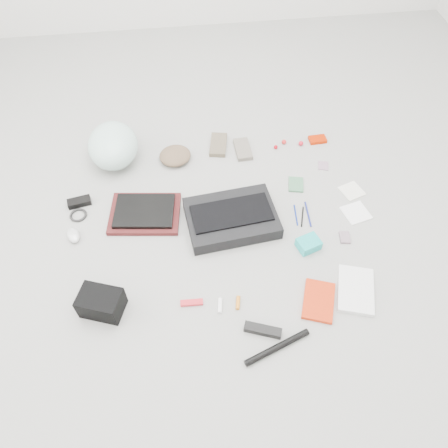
{
  "coord_description": "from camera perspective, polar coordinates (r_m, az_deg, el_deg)",
  "views": [
    {
      "loc": [
        -0.17,
        -1.29,
        1.75
      ],
      "look_at": [
        0.0,
        0.0,
        0.05
      ],
      "focal_mm": 35.0,
      "sensor_mm": 36.0,
      "label": 1
    }
  ],
  "objects": [
    {
      "name": "u_lock",
      "position": [
        1.9,
        5.09,
        -13.63
      ],
      "size": [
        0.16,
        0.09,
        0.03
      ],
      "primitive_type": "cube",
      "rotation": [
        0.0,
        0.0,
        -0.36
      ],
      "color": "black",
      "rests_on": "ground_plane"
    },
    {
      "name": "pen_blue",
      "position": [
        2.27,
        9.37,
        1.17
      ],
      "size": [
        0.02,
        0.13,
        0.01
      ],
      "primitive_type": "cylinder",
      "rotation": [
        1.57,
        0.0,
        -0.1
      ],
      "color": "navy",
      "rests_on": "ground_plane"
    },
    {
      "name": "altoids_tin",
      "position": [
        2.68,
        12.11,
        10.74
      ],
      "size": [
        0.1,
        0.07,
        0.02
      ],
      "primitive_type": "cube",
      "rotation": [
        0.0,
        0.0,
        0.06
      ],
      "color": "#B92000",
      "rests_on": "ground_plane"
    },
    {
      "name": "mouse",
      "position": [
        2.26,
        -19.08,
        -1.4
      ],
      "size": [
        0.09,
        0.11,
        0.04
      ],
      "primitive_type": "ellipsoid",
      "rotation": [
        0.0,
        0.0,
        0.34
      ],
      "color": "silver",
      "rests_on": "ground_plane"
    },
    {
      "name": "napkin_bottom",
      "position": [
        2.35,
        16.84,
        1.4
      ],
      "size": [
        0.15,
        0.15,
        0.01
      ],
      "primitive_type": "cube",
      "rotation": [
        0.0,
        0.0,
        0.24
      ],
      "color": "white",
      "rests_on": "ground_plane"
    },
    {
      "name": "camera_bag",
      "position": [
        1.97,
        -15.73,
        -9.89
      ],
      "size": [
        0.21,
        0.18,
        0.12
      ],
      "primitive_type": "cube",
      "rotation": [
        0.0,
        0.0,
        -0.35
      ],
      "color": "black",
      "rests_on": "ground_plane"
    },
    {
      "name": "book_white",
      "position": [
        2.07,
        16.81,
        -8.25
      ],
      "size": [
        0.22,
        0.27,
        0.02
      ],
      "primitive_type": "cube",
      "rotation": [
        0.0,
        0.0,
        -0.31
      ],
      "color": "silver",
      "rests_on": "ground_plane"
    },
    {
      "name": "mitten_right",
      "position": [
        2.56,
        2.47,
        9.73
      ],
      "size": [
        0.09,
        0.17,
        0.03
      ],
      "primitive_type": "cube",
      "rotation": [
        0.0,
        0.0,
        0.04
      ],
      "color": "slate",
      "rests_on": "ground_plane"
    },
    {
      "name": "ground_plane",
      "position": [
        2.18,
        -0.0,
        -0.8
      ],
      "size": [
        4.0,
        4.0,
        0.0
      ],
      "primitive_type": "plane",
      "color": "gray"
    },
    {
      "name": "laptop",
      "position": [
        2.25,
        -10.37,
        1.69
      ],
      "size": [
        0.32,
        0.25,
        0.02
      ],
      "primitive_type": "cube",
      "rotation": [
        0.0,
        0.0,
        -0.13
      ],
      "color": "black",
      "rests_on": "laptop_sleeve"
    },
    {
      "name": "laptop_sleeve",
      "position": [
        2.27,
        -10.29,
        1.34
      ],
      "size": [
        0.38,
        0.31,
        0.02
      ],
      "primitive_type": "cube",
      "rotation": [
        0.0,
        0.0,
        -0.13
      ],
      "color": "#4C1717",
      "rests_on": "ground_plane"
    },
    {
      "name": "accordion_wallet",
      "position": [
        2.14,
        10.98,
        -2.57
      ],
      "size": [
        0.12,
        0.11,
        0.05
      ],
      "primitive_type": "cube",
      "rotation": [
        0.0,
        0.0,
        0.32
      ],
      "color": "#19B6B2",
      "rests_on": "ground_plane"
    },
    {
      "name": "pen_navy",
      "position": [
        2.28,
        10.92,
        1.29
      ],
      "size": [
        0.02,
        0.16,
        0.01
      ],
      "primitive_type": "cylinder",
      "rotation": [
        1.57,
        0.0,
        -0.06
      ],
      "color": "navy",
      "rests_on": "ground_plane"
    },
    {
      "name": "stamp_sheet",
      "position": [
        2.54,
        12.85,
        7.44
      ],
      "size": [
        0.07,
        0.08,
        0.0
      ],
      "primitive_type": "cube",
      "rotation": [
        0.0,
        0.0,
        -0.28
      ],
      "color": "gray",
      "rests_on": "ground_plane"
    },
    {
      "name": "lollipop_c",
      "position": [
        2.63,
        10.01,
        10.33
      ],
      "size": [
        0.03,
        0.03,
        0.03
      ],
      "primitive_type": "sphere",
      "rotation": [
        0.0,
        0.0,
        0.06
      ],
      "color": "red",
      "rests_on": "ground_plane"
    },
    {
      "name": "multitool",
      "position": [
        1.96,
        -4.23,
        -10.21
      ],
      "size": [
        0.1,
        0.03,
        0.02
      ],
      "primitive_type": "cube",
      "rotation": [
        0.0,
        0.0,
        -0.04
      ],
      "color": "red",
      "rests_on": "ground_plane"
    },
    {
      "name": "mitten_left",
      "position": [
        2.58,
        -0.75,
        10.31
      ],
      "size": [
        0.13,
        0.2,
        0.03
      ],
      "primitive_type": "cube",
      "rotation": [
        0.0,
        0.0,
        -0.2
      ],
      "color": "brown",
      "rests_on": "ground_plane"
    },
    {
      "name": "pen_black",
      "position": [
        2.26,
        10.2,
        0.95
      ],
      "size": [
        0.05,
        0.13,
        0.01
      ],
      "primitive_type": "cylinder",
      "rotation": [
        1.57,
        0.0,
        -0.31
      ],
      "color": "black",
      "rests_on": "ground_plane"
    },
    {
      "name": "cable_coil",
      "position": [
        2.35,
        -18.5,
        1.11
      ],
      "size": [
        0.11,
        0.11,
        0.01
      ],
      "primitive_type": "torus",
      "rotation": [
        0.0,
        0.0,
        -0.26
      ],
      "color": "black",
      "rests_on": "ground_plane"
    },
    {
      "name": "lollipop_a",
      "position": [
        2.59,
        6.78,
        9.95
      ],
      "size": [
        0.03,
        0.03,
        0.02
      ],
      "primitive_type": "sphere",
      "rotation": [
        0.0,
        0.0,
        0.37
      ],
      "color": "#A6010D",
      "rests_on": "ground_plane"
    },
    {
      "name": "card_deck",
      "position": [
        2.23,
        15.49,
        -1.7
      ],
      "size": [
        0.06,
        0.08,
        0.01
      ],
      "primitive_type": "cube",
      "rotation": [
        0.0,
        0.0,
        -0.15
      ],
      "color": "gray",
      "rests_on": "ground_plane"
    },
    {
      "name": "bag_flap",
      "position": [
        2.15,
        1.0,
        1.47
      ],
      "size": [
        0.41,
        0.22,
        0.01
      ],
      "primitive_type": "cube",
      "rotation": [
        0.0,
        0.0,
        0.11
      ],
      "color": "black",
      "rests_on": "messenger_bag"
    },
    {
      "name": "beanie",
      "position": [
        2.51,
        -6.41,
        8.86
      ],
      "size": [
        0.22,
        0.21,
        0.06
      ],
      "primitive_type": "ellipsoid",
      "rotation": [
        0.0,
        0.0,
        0.28
      ],
      "color": "brown",
      "rests_on": "ground_plane"
    },
    {
      "name": "lollipop_b",
      "position": [
        2.63,
        7.85,
        10.58
      ],
      "size": [
        0.03,
        0.03,
        0.03
      ],
      "primitive_type": "sphere",
      "rotation": [
        0.0,
        0.0,
        0.21
      ],
      "color": "red",
      "rests_on": "ground_plane"
    },
    {
      "name": "power_brick",
      "position": [
        2.4,
        -18.37,
        2.74
      ],
      "size": [
        0.13,
        0.07,
        0.03
      ],
      "primitive_type": "cube",
      "rotation": [
        0.0,
        0.0,
        0.19
      ],
      "color": "black",
      "rests_on": "ground_plane"
    },
    {
      "name": "toiletry_tube_orange",
      "position": [
        1.96,
        1.83,
        -10.25
      ],
      "size": [
        0.03,
        0.07,
        0.02
      ],
      "primitive_type": "cylinder",
      "rotation": [
        1.57,
        0.0,
        -0.21
      ],
      "color": "orange",
      "rests_on": "ground_plane"
    },
    {
      "name": "bike_helmet",
      "position": [
        2.52,
        -14.29,
        9.92
      ],
      "size": [
        0.29,
        0.35,
        0.21
      ],
      "primitive_type": "ellipsoid",
      "rotation": [
        0.0,
        0.0,
        0.03
      ],
      "color": "silver",
      "rests_on": "ground_plane"
    },
    {
      "name": "napkin_top",
      "position": [
        2.44,
        16.34,
        4.16
      ],
      "size": [
        0.14,
        0.14,
        0.01
      ],
      "primitive_type": "cube",
      "rotation": [
        0.0,
        0.0,
        0.34
      ],
      "color": "silver",
      "rests_on": "ground_plane"
    },
    {
      "name": "book_red",
      "position": [
        2.0,
        12.25,
        -9.77
      ],
      "size": [
        0.19,
        0.23,
        0.02
      ],
      "primitive_type": "cube",
      "rotation": [
        0.0,
        0.0,
        -0.35
      ],
      "color": "red",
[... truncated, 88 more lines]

